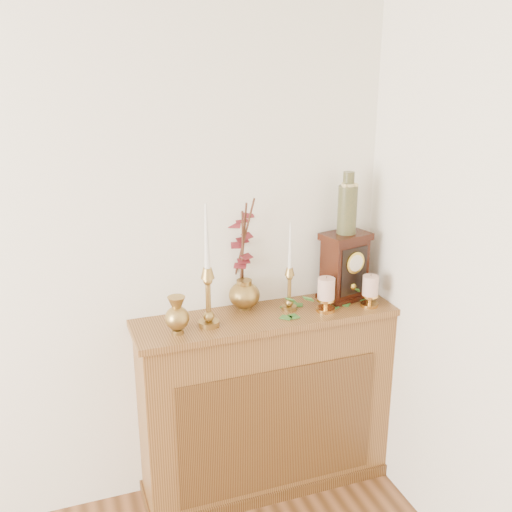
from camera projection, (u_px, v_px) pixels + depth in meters
name	position (u px, v px, depth m)	size (l,w,h in m)	color
console_shelf	(267.00, 407.00, 2.90)	(1.24, 0.34, 0.93)	brown
candlestick_left	(208.00, 288.00, 2.56)	(0.09, 0.09, 0.55)	#9D883F
candlestick_center	(289.00, 282.00, 2.75)	(0.07, 0.07, 0.42)	#9D883F
bud_vase	(177.00, 316.00, 2.52)	(0.10, 0.10, 0.17)	#9D883F
ginger_jar	(242.00, 257.00, 2.76)	(0.22, 0.23, 0.54)	#9D883F
pillar_candle_left	(326.00, 293.00, 2.75)	(0.09, 0.09, 0.17)	#E2A94F
pillar_candle_right	(370.00, 289.00, 2.80)	(0.08, 0.08, 0.16)	#E2A94F
ivy_garland	(324.00, 304.00, 2.81)	(0.49, 0.18, 0.08)	#336928
mantel_clock	(345.00, 267.00, 2.87)	(0.25, 0.20, 0.33)	#33130A
ceramic_vase	(347.00, 206.00, 2.77)	(0.09, 0.09, 0.29)	#172F23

